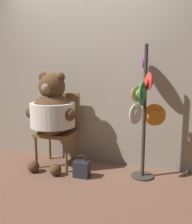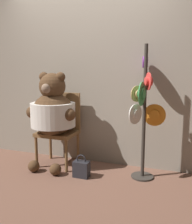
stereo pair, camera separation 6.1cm
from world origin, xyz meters
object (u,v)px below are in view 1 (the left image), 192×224
object	(u,v)px
hat_display_rack	(144,106)
handbag_on_ground	(82,169)
teddy_bear	(52,112)
chair	(60,126)

from	to	relation	value
hat_display_rack	handbag_on_ground	distance (m)	1.11
hat_display_rack	handbag_on_ground	bearing A→B (deg)	-162.91
teddy_bear	handbag_on_ground	bearing A→B (deg)	-21.03
handbag_on_ground	teddy_bear	bearing A→B (deg)	158.97
teddy_bear	hat_display_rack	world-z (taller)	hat_display_rack
chair	teddy_bear	size ratio (longest dim) A/B	0.78
chair	handbag_on_ground	size ratio (longest dim) A/B	3.47
teddy_bear	hat_display_rack	bearing A→B (deg)	1.49
handbag_on_ground	hat_display_rack	bearing A→B (deg)	17.09
chair	hat_display_rack	world-z (taller)	hat_display_rack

